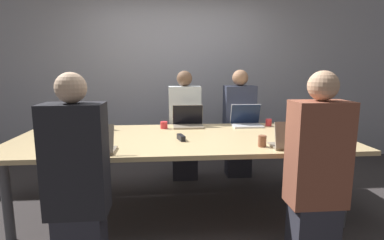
{
  "coord_description": "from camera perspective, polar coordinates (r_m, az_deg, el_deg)",
  "views": [
    {
      "loc": [
        -0.13,
        -2.91,
        1.43
      ],
      "look_at": [
        0.13,
        0.1,
        0.91
      ],
      "focal_mm": 28.0,
      "sensor_mm": 36.0,
      "label": 1
    }
  ],
  "objects": [
    {
      "name": "ground_plane",
      "position": [
        3.24,
        -2.14,
        -16.35
      ],
      "size": [
        24.0,
        24.0,
        0.0
      ],
      "primitive_type": "plane",
      "color": "#383333"
    },
    {
      "name": "cup_near_right",
      "position": [
        2.67,
        13.23,
        -3.93
      ],
      "size": [
        0.07,
        0.07,
        0.1
      ],
      "color": "brown",
      "rests_on": "conference_table"
    },
    {
      "name": "laptop_near_right",
      "position": [
        2.69,
        18.76,
        -3.68
      ],
      "size": [
        0.36,
        0.23,
        0.24
      ],
      "rotation": [
        0.0,
        0.0,
        3.14
      ],
      "color": "gray",
      "rests_on": "conference_table"
    },
    {
      "name": "laptop_far_left",
      "position": [
        3.51,
        -19.01,
        -0.65
      ],
      "size": [
        0.31,
        0.23,
        0.23
      ],
      "color": "gray",
      "rests_on": "conference_table"
    },
    {
      "name": "conference_table",
      "position": [
        3.0,
        -2.23,
        -4.24
      ],
      "size": [
        3.25,
        1.34,
        0.76
      ],
      "color": "#D6B77F",
      "rests_on": "ground_plane"
    },
    {
      "name": "laptop_far_right",
      "position": [
        3.6,
        10.28,
        0.06
      ],
      "size": [
        0.35,
        0.25,
        0.25
      ],
      "color": "silver",
      "rests_on": "conference_table"
    },
    {
      "name": "laptop_near_left",
      "position": [
        2.53,
        -18.56,
        -4.53
      ],
      "size": [
        0.36,
        0.24,
        0.23
      ],
      "rotation": [
        0.0,
        0.0,
        3.14
      ],
      "color": "gray",
      "rests_on": "conference_table"
    },
    {
      "name": "cup_far_right",
      "position": [
        3.65,
        14.39,
        -0.46
      ],
      "size": [
        0.07,
        0.07,
        0.08
      ],
      "color": "red",
      "rests_on": "conference_table"
    },
    {
      "name": "person_far_right",
      "position": [
        4.0,
        8.93,
        -1.05
      ],
      "size": [
        0.4,
        0.24,
        1.41
      ],
      "color": "#2D2D38",
      "rests_on": "ground_plane"
    },
    {
      "name": "laptop_far_center",
      "position": [
        3.49,
        -0.77,
        -0.09
      ],
      "size": [
        0.35,
        0.25,
        0.25
      ],
      "color": "gray",
      "rests_on": "conference_table"
    },
    {
      "name": "stapler",
      "position": [
        2.84,
        -2.08,
        -3.35
      ],
      "size": [
        0.08,
        0.16,
        0.05
      ],
      "rotation": [
        0.0,
        0.0,
        0.24
      ],
      "color": "black",
      "rests_on": "conference_table"
    },
    {
      "name": "person_near_left",
      "position": [
        2.19,
        -21.02,
        -10.86
      ],
      "size": [
        0.4,
        0.24,
        1.41
      ],
      "rotation": [
        0.0,
        0.0,
        3.14
      ],
      "color": "#2D2D38",
      "rests_on": "ground_plane"
    },
    {
      "name": "cup_far_center",
      "position": [
        3.4,
        -5.36,
        -0.96
      ],
      "size": [
        0.08,
        0.08,
        0.08
      ],
      "color": "red",
      "rests_on": "conference_table"
    },
    {
      "name": "person_near_right",
      "position": [
        2.36,
        22.66,
        -9.29
      ],
      "size": [
        0.4,
        0.24,
        1.42
      ],
      "rotation": [
        0.0,
        0.0,
        3.14
      ],
      "color": "#2D2D38",
      "rests_on": "ground_plane"
    },
    {
      "name": "curtain_wall",
      "position": [
        4.64,
        -3.32,
        9.42
      ],
      "size": [
        12.0,
        0.06,
        2.8
      ],
      "color": "#9999A3",
      "rests_on": "ground_plane"
    },
    {
      "name": "person_far_center",
      "position": [
        3.86,
        -1.41,
        -1.45
      ],
      "size": [
        0.4,
        0.24,
        1.4
      ],
      "color": "#2D2D38",
      "rests_on": "ground_plane"
    }
  ]
}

